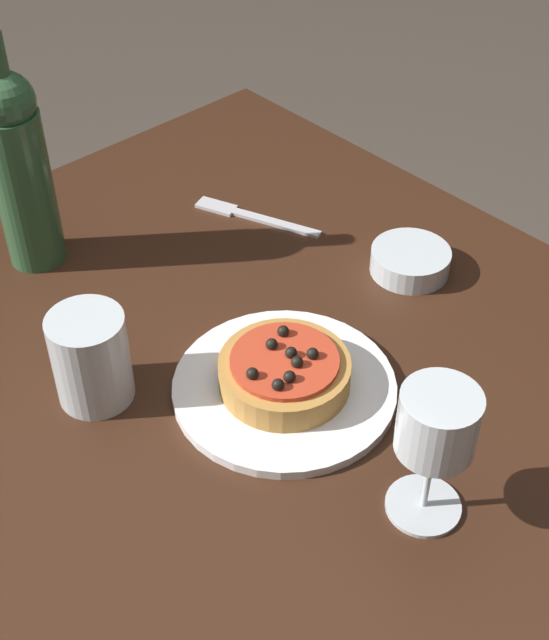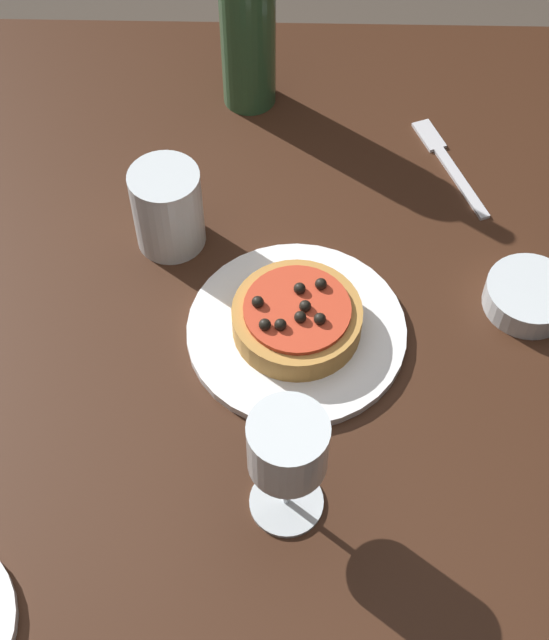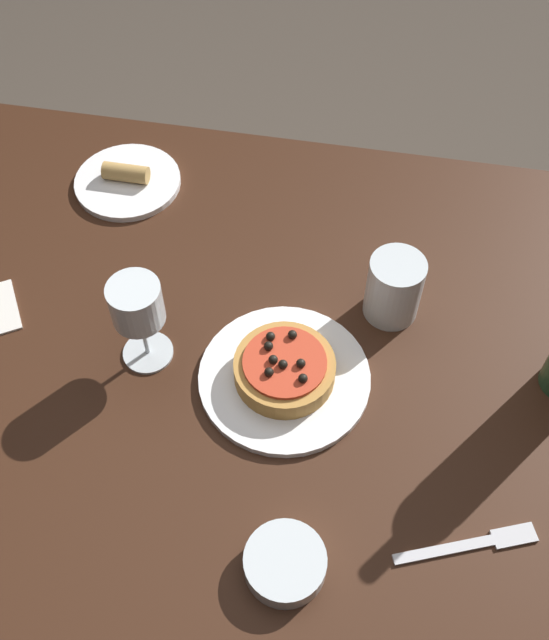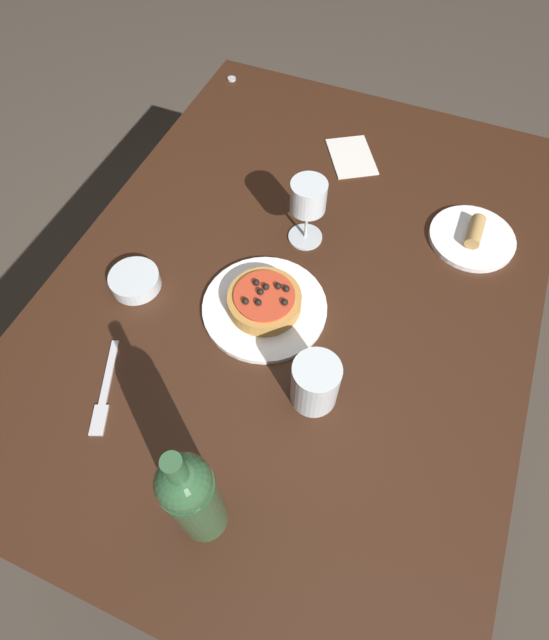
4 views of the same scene
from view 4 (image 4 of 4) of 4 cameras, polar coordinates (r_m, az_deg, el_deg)
name	(u,v)px [view 4 (image 4 of 4)]	position (r m, az deg, el deg)	size (l,w,h in m)	color
ground_plane	(289,409)	(1.74, 1.68, -10.16)	(14.00, 14.00, 0.00)	#4C4238
dining_table	(296,301)	(1.15, 2.50, 2.17)	(1.38, 1.00, 0.75)	#381E11
dinner_plate	(265,307)	(1.03, -1.13, 1.44)	(0.26, 0.26, 0.01)	white
pizza	(265,300)	(1.01, -1.15, 2.25)	(0.15, 0.15, 0.05)	#BC843D
wine_glass	(308,200)	(1.07, 3.87, 13.56)	(0.08, 0.08, 0.16)	silver
wine_bottle	(193,498)	(0.75, -9.27, -19.45)	(0.08, 0.08, 0.32)	#2D5633
water_cup	(315,383)	(0.90, 4.66, -7.22)	(0.09, 0.09, 0.11)	silver
side_bowl	(135,281)	(1.10, -15.66, 4.34)	(0.11, 0.11, 0.03)	silver
fork	(105,393)	(1.00, -18.83, -7.87)	(0.19, 0.09, 0.00)	silver
side_plate	(472,237)	(1.23, 21.69, 8.82)	(0.19, 0.19, 0.04)	white
paper_napkin	(352,157)	(1.36, 8.80, 17.97)	(0.18, 0.17, 0.00)	silver
bottle_cap	(232,79)	(1.63, -4.92, 25.76)	(0.02, 0.02, 0.01)	#B7B7BC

